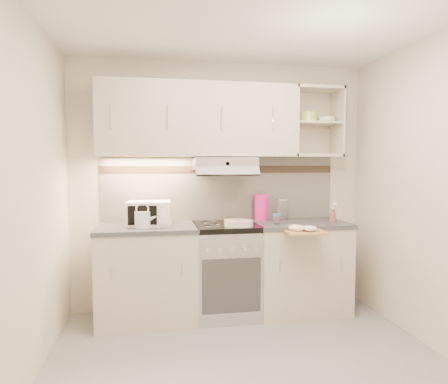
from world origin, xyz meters
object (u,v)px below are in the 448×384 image
object	(u,v)px
watering_can	(143,219)
cutting_board	(305,232)
pink_pitcher	(261,207)
spray_bottle	(333,214)
microwave	(149,213)
plate_stack	(239,223)
electric_range	(226,270)
glass_jar	(283,210)

from	to	relation	value
watering_can	cutting_board	xyz separation A→B (m)	(1.43, -0.28, -0.11)
pink_pitcher	spray_bottle	size ratio (longest dim) A/B	1.23
microwave	plate_stack	xyz separation A→B (m)	(0.83, -0.18, -0.09)
watering_can	plate_stack	size ratio (longest dim) A/B	1.02
plate_stack	pink_pitcher	bearing A→B (deg)	47.76
electric_range	spray_bottle	xyz separation A→B (m)	(1.06, -0.09, 0.53)
cutting_board	glass_jar	bearing A→B (deg)	98.09
glass_jar	watering_can	bearing A→B (deg)	-171.03
microwave	watering_can	bearing A→B (deg)	-102.54
microwave	glass_jar	bearing A→B (deg)	8.45
plate_stack	pink_pitcher	xyz separation A→B (m)	(0.31, 0.34, 0.11)
microwave	pink_pitcher	bearing A→B (deg)	13.41
pink_pitcher	glass_jar	bearing A→B (deg)	-31.64
pink_pitcher	watering_can	bearing A→B (deg)	-173.54
glass_jar	spray_bottle	distance (m)	0.49
spray_bottle	microwave	bearing A→B (deg)	-173.17
plate_stack	cutting_board	world-z (taller)	plate_stack
electric_range	cutting_board	distance (m)	0.87
microwave	glass_jar	size ratio (longest dim) A/B	1.89
electric_range	cutting_board	world-z (taller)	electric_range
spray_bottle	cutting_board	bearing A→B (deg)	-132.43
electric_range	plate_stack	distance (m)	0.50
watering_can	glass_jar	size ratio (longest dim) A/B	1.21
watering_can	glass_jar	xyz separation A→B (m)	(1.38, 0.22, 0.03)
watering_can	pink_pitcher	bearing A→B (deg)	12.22
glass_jar	spray_bottle	bearing A→B (deg)	-24.38
electric_range	cutting_board	bearing A→B (deg)	-30.94
microwave	plate_stack	world-z (taller)	microwave
microwave	glass_jar	distance (m)	1.34
microwave	pink_pitcher	xyz separation A→B (m)	(1.13, 0.16, 0.02)
plate_stack	cutting_board	size ratio (longest dim) A/B	0.78
microwave	plate_stack	distance (m)	0.85
electric_range	microwave	distance (m)	0.92
pink_pitcher	spray_bottle	world-z (taller)	pink_pitcher
microwave	spray_bottle	size ratio (longest dim) A/B	1.98
microwave	plate_stack	bearing A→B (deg)	-6.80
pink_pitcher	plate_stack	bearing A→B (deg)	-140.34
spray_bottle	watering_can	bearing A→B (deg)	-168.36
glass_jar	spray_bottle	world-z (taller)	glass_jar
plate_stack	electric_range	bearing A→B (deg)	125.98
microwave	spray_bottle	xyz separation A→B (m)	(1.78, -0.14, -0.03)
pink_pitcher	microwave	bearing A→B (deg)	179.76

